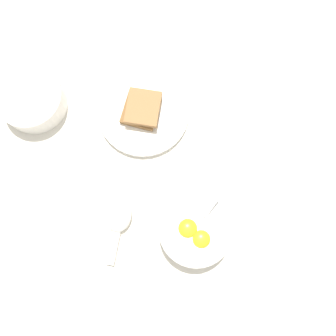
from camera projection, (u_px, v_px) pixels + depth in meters
name	position (u px, v px, depth m)	size (l,w,h in m)	color
ground_plane	(118.00, 161.00, 0.76)	(3.00, 3.00, 0.00)	silver
egg_bowl	(195.00, 230.00, 0.70)	(0.16, 0.16, 0.08)	white
toast_plate	(144.00, 113.00, 0.78)	(0.22, 0.22, 0.02)	white
toast_sandwich	(142.00, 109.00, 0.75)	(0.11, 0.11, 0.03)	brown
soup_spoon	(119.00, 220.00, 0.72)	(0.08, 0.15, 0.03)	white
congee_bowl	(32.00, 100.00, 0.76)	(0.15, 0.15, 0.05)	white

